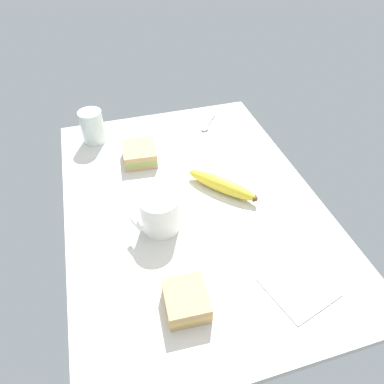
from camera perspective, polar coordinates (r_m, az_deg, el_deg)
tabletop at (r=91.86cm, az=-0.00°, el=-1.83°), size 90.00×64.00×2.00cm
coffee_mug_black at (r=81.91cm, az=-5.25°, el=-3.36°), size 9.14×11.67×9.14cm
sandwich_main at (r=104.08cm, az=-8.48°, el=6.18°), size 11.00×10.06×4.40cm
sandwich_side at (r=70.92cm, az=-0.94°, el=-17.14°), size 9.53×8.67×4.40cm
glass_of_milk at (r=114.07cm, az=-15.77°, el=9.87°), size 7.03×7.03×10.13cm
banana at (r=93.08cm, az=4.82°, el=1.19°), size 17.77×16.15×3.89cm
spoon at (r=119.09cm, az=2.47°, el=10.76°), size 9.77×8.22×0.80cm
paper_napkin at (r=77.92cm, az=16.84°, el=-14.56°), size 15.09×15.09×0.30cm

